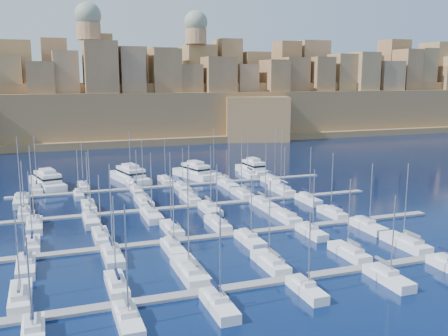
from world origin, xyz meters
name	(u,v)px	position (x,y,z in m)	size (l,w,h in m)	color
ground	(216,218)	(0.00, 0.00, 0.00)	(600.00, 600.00, 0.00)	black
pontoon_near	(293,279)	(0.00, -34.00, 0.20)	(84.00, 2.00, 0.40)	slate
pontoon_mid_near	(237,234)	(0.00, -12.00, 0.20)	(84.00, 2.00, 0.40)	slate
pontoon_mid_far	(201,205)	(0.00, 10.00, 0.20)	(84.00, 2.00, 0.40)	slate
pontoon_far	(176,186)	(0.00, 32.00, 0.20)	(84.00, 2.00, 0.40)	slate
sailboat_0	(21,297)	(-36.16, -28.53, 0.73)	(2.75, 9.18, 12.24)	white
sailboat_1	(117,285)	(-24.07, -28.93, 0.73)	(2.50, 8.35, 13.29)	white
sailboat_2	(190,271)	(-13.39, -27.67, 0.78)	(3.28, 10.93, 16.59)	white
sailboat_3	(270,263)	(-0.99, -28.54, 0.74)	(2.75, 9.16, 13.65)	white
sailboat_4	(349,252)	(12.87, -28.70, 0.73)	(2.65, 8.82, 12.93)	white
sailboat_5	(406,243)	(24.46, -28.08, 0.76)	(3.03, 10.09, 14.68)	white
sailboat_6	(33,334)	(-34.50, -38.98, 0.72)	(2.45, 8.17, 12.18)	white
sailboat_7	(128,319)	(-24.22, -39.28, 0.75)	(2.63, 8.78, 14.95)	white
sailboat_8	(219,304)	(-13.03, -39.23, 0.74)	(2.60, 8.68, 13.84)	white
sailboat_9	(306,289)	(-0.58, -38.82, 0.71)	(2.35, 7.84, 11.76)	white
sailboat_10	(388,277)	(12.15, -39.24, 0.73)	(2.61, 8.69, 12.96)	white
sailboat_12	(33,244)	(-35.00, -7.21, 0.73)	(2.33, 7.78, 13.52)	white
sailboat_13	(101,236)	(-23.67, -6.72, 0.72)	(2.64, 8.79, 11.97)	white
sailboat_14	(172,229)	(-10.83, -6.64, 0.75)	(2.68, 8.95, 15.26)	white
sailboat_15	(218,224)	(-1.78, -6.59, 0.73)	(2.71, 9.05, 12.65)	white
sailboat_16	(285,216)	(12.66, -6.25, 0.76)	(2.92, 9.74, 15.04)	white
sailboat_17	(332,213)	(23.27, -6.94, 0.73)	(2.50, 8.33, 13.47)	white
sailboat_18	(26,266)	(-35.82, -17.39, 0.73)	(2.70, 9.00, 12.22)	white
sailboat_19	(112,256)	(-23.14, -17.49, 0.76)	(2.76, 9.21, 15.78)	white
sailboat_20	(173,248)	(-13.25, -17.15, 0.73)	(2.55, 8.51, 13.22)	white
sailboat_21	(250,240)	(0.33, -17.31, 0.73)	(2.66, 8.85, 12.46)	white
sailboat_22	(311,232)	(12.59, -16.97, 0.72)	(2.45, 8.16, 12.63)	white
sailboat_23	(367,226)	(24.41, -17.43, 0.74)	(2.73, 9.09, 13.08)	white
sailboat_24	(24,213)	(-36.96, 14.74, 0.71)	(2.30, 7.68, 11.88)	white
sailboat_25	(89,206)	(-23.92, 15.40, 0.73)	(2.71, 9.03, 12.90)	white
sailboat_26	(144,201)	(-11.75, 15.81, 0.76)	(2.96, 9.86, 15.10)	white
sailboat_27	(190,198)	(-0.98, 15.53, 0.74)	(2.79, 9.30, 13.28)	white
sailboat_28	(242,194)	(12.09, 15.39, 0.75)	(2.70, 9.00, 14.46)	white
sailboat_29	(282,190)	(22.89, 15.73, 0.76)	(2.91, 9.70, 15.73)	white
sailboat_30	(35,225)	(-34.86, 4.31, 0.77)	(2.89, 9.62, 16.38)	white
sailboat_31	(91,220)	(-24.42, 4.49, 0.75)	(2.77, 9.24, 15.03)	white
sailboat_32	(151,215)	(-12.47, 4.06, 0.75)	(3.04, 10.13, 14.00)	white
sailboat_33	(210,209)	(0.27, 4.46, 0.75)	(2.79, 9.32, 14.68)	white
sailboat_34	(264,204)	(12.83, 4.25, 0.77)	(2.92, 9.74, 16.25)	white
sailboat_35	(308,199)	(24.20, 4.76, 0.73)	(2.61, 8.69, 13.32)	white
sailboat_36	(37,189)	(-34.61, 37.56, 0.75)	(2.80, 9.34, 14.34)	white
sailboat_37	(83,186)	(-23.41, 37.14, 0.73)	(2.55, 8.51, 12.86)	white
sailboat_38	(131,182)	(-11.02, 37.53, 0.75)	(2.79, 9.30, 14.77)	white
sailboat_39	(166,180)	(-1.57, 37.39, 0.73)	(2.70, 9.02, 12.44)	white
sailboat_40	(215,176)	(12.72, 38.04, 0.76)	(3.10, 10.32, 14.63)	white
sailboat_41	(248,175)	(22.68, 37.01, 0.73)	(2.47, 8.23, 13.40)	white
sailboat_42	(21,201)	(-37.93, 25.83, 0.77)	(3.18, 10.60, 15.78)	white
sailboat_43	(79,195)	(-25.22, 27.54, 0.71)	(2.13, 7.11, 11.95)	white
sailboat_44	(137,191)	(-11.35, 27.45, 0.71)	(2.19, 7.30, 11.30)	white
sailboat_45	(183,188)	(0.29, 26.87, 0.71)	(2.54, 8.47, 11.29)	white
sailboat_46	(228,184)	(12.56, 26.36, 0.75)	(2.86, 9.52, 14.20)	white
sailboat_47	(274,181)	(25.43, 25.84, 0.77)	(3.17, 10.58, 15.61)	white
motor_yacht_a	(47,181)	(-32.11, 42.25, 1.73)	(9.58, 18.97, 5.25)	white
motor_yacht_b	(130,176)	(-10.51, 42.26, 1.73)	(9.29, 18.97, 5.25)	white
motor_yacht_c	(195,172)	(7.86, 41.32, 1.73)	(9.29, 16.97, 5.25)	white
motor_yacht_d	(253,168)	(25.70, 40.70, 1.73)	(5.36, 15.22, 5.25)	white
fortified_city	(112,106)	(-0.19, 155.26, 14.74)	(460.00, 108.95, 59.52)	brown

